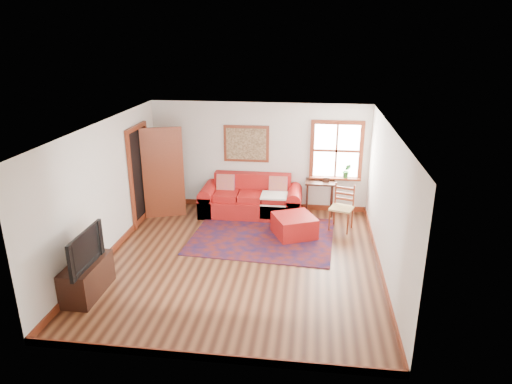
# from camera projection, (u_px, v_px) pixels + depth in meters

# --- Properties ---
(ground) EXTENTS (5.50, 5.50, 0.00)m
(ground) POSITION_uv_depth(u_px,v_px,m) (241.00, 261.00, 8.40)
(ground) COLOR #3E1D10
(ground) RESTS_ON ground
(room_envelope) EXTENTS (5.04, 5.54, 2.52)m
(room_envelope) POSITION_uv_depth(u_px,v_px,m) (240.00, 175.00, 7.86)
(room_envelope) COLOR silver
(room_envelope) RESTS_ON ground
(window) EXTENTS (1.18, 0.20, 1.38)m
(window) POSITION_uv_depth(u_px,v_px,m) (337.00, 157.00, 10.28)
(window) COLOR white
(window) RESTS_ON ground
(doorway) EXTENTS (0.89, 1.08, 2.14)m
(doorway) POSITION_uv_depth(u_px,v_px,m) (154.00, 173.00, 9.97)
(doorway) COLOR black
(doorway) RESTS_ON ground
(framed_artwork) EXTENTS (1.05, 0.07, 0.85)m
(framed_artwork) POSITION_uv_depth(u_px,v_px,m) (246.00, 144.00, 10.46)
(framed_artwork) COLOR maroon
(framed_artwork) RESTS_ON ground
(persian_rug) EXTENTS (2.97, 2.44, 0.02)m
(persian_rug) POSITION_uv_depth(u_px,v_px,m) (263.00, 236.00, 9.38)
(persian_rug) COLOR #62170E
(persian_rug) RESTS_ON ground
(red_leather_sofa) EXTENTS (2.29, 0.95, 0.90)m
(red_leather_sofa) POSITION_uv_depth(u_px,v_px,m) (251.00, 201.00, 10.47)
(red_leather_sofa) COLOR #AB1716
(red_leather_sofa) RESTS_ON ground
(red_ottoman) EXTENTS (1.02, 1.02, 0.44)m
(red_ottoman) POSITION_uv_depth(u_px,v_px,m) (294.00, 226.00, 9.35)
(red_ottoman) COLOR #AB1716
(red_ottoman) RESTS_ON ground
(side_table) EXTENTS (0.66, 0.49, 0.79)m
(side_table) POSITION_uv_depth(u_px,v_px,m) (320.00, 186.00, 10.35)
(side_table) COLOR #331911
(side_table) RESTS_ON ground
(ladder_back_chair) EXTENTS (0.56, 0.55, 0.97)m
(ladder_back_chair) POSITION_uv_depth(u_px,v_px,m) (342.00, 206.00, 9.59)
(ladder_back_chair) COLOR tan
(ladder_back_chair) RESTS_ON ground
(media_cabinet) EXTENTS (0.46, 1.02, 0.56)m
(media_cabinet) POSITION_uv_depth(u_px,v_px,m) (87.00, 278.00, 7.25)
(media_cabinet) COLOR #331911
(media_cabinet) RESTS_ON ground
(television) EXTENTS (0.14, 1.03, 0.59)m
(television) POSITION_uv_depth(u_px,v_px,m) (80.00, 249.00, 6.94)
(television) COLOR black
(television) RESTS_ON media_cabinet
(candle_hurricane) EXTENTS (0.12, 0.12, 0.18)m
(candle_hurricane) POSITION_uv_depth(u_px,v_px,m) (98.00, 248.00, 7.45)
(candle_hurricane) COLOR silver
(candle_hurricane) RESTS_ON media_cabinet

